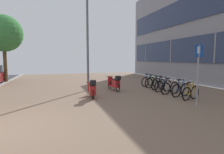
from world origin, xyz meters
name	(u,v)px	position (x,y,z in m)	size (l,w,h in m)	color
ground	(53,126)	(1.43, 0.00, -0.02)	(21.00, 40.00, 0.13)	#28262D
bicycle_rack_00	(191,93)	(7.83, 1.72, 0.33)	(1.30, 0.50, 0.95)	black
bicycle_rack_01	(181,90)	(7.86, 2.50, 0.35)	(1.38, 0.47, 1.00)	black
bicycle_rack_02	(170,88)	(7.74, 3.28, 0.35)	(1.37, 0.48, 0.99)	black
bicycle_rack_03	(163,86)	(7.79, 4.06, 0.35)	(1.38, 0.48, 1.01)	black
bicycle_rack_04	(158,84)	(7.93, 4.84, 0.35)	(1.34, 0.56, 0.99)	black
bicycle_rack_05	(153,83)	(7.98, 5.62, 0.35)	(1.38, 0.48, 1.00)	black
bicycle_rack_06	(148,81)	(8.02, 6.40, 0.35)	(1.30, 0.56, 1.00)	black
scooter_near	(92,89)	(3.33, 3.57, 0.44)	(0.53, 1.68, 0.98)	black
scooter_mid	(115,83)	(5.10, 5.30, 0.45)	(0.52, 1.92, 1.00)	black
parking_sign	(198,69)	(7.17, 0.57, 1.58)	(0.40, 0.07, 2.56)	gray
lamp_post	(87,33)	(3.53, 5.98, 3.57)	(0.20, 0.52, 6.50)	slate
street_tree	(4,34)	(-2.45, 11.90, 4.08)	(3.04, 3.04, 5.62)	brown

